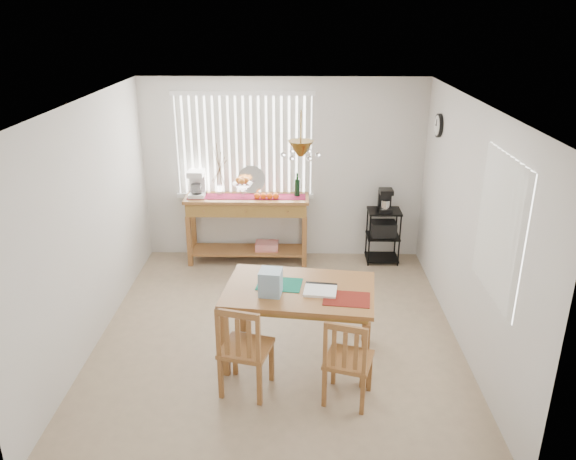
{
  "coord_description": "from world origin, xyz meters",
  "views": [
    {
      "loc": [
        0.21,
        -5.51,
        3.45
      ],
      "look_at": [
        0.1,
        0.55,
        1.05
      ],
      "focal_mm": 35.0,
      "sensor_mm": 36.0,
      "label": 1
    }
  ],
  "objects_px": {
    "cart_items": "(385,200)",
    "chair_right": "(348,361)",
    "wire_cart": "(383,231)",
    "chair_left": "(244,349)",
    "sideboard": "(248,213)",
    "dining_table": "(299,296)"
  },
  "relations": [
    {
      "from": "sideboard",
      "to": "cart_items",
      "type": "xyz_separation_m",
      "value": [
        1.94,
        0.02,
        0.2
      ]
    },
    {
      "from": "chair_left",
      "to": "wire_cart",
      "type": "bearing_deg",
      "value": 60.51
    },
    {
      "from": "dining_table",
      "to": "chair_right",
      "type": "relative_size",
      "value": 1.79
    },
    {
      "from": "wire_cart",
      "to": "cart_items",
      "type": "height_order",
      "value": "cart_items"
    },
    {
      "from": "wire_cart",
      "to": "cart_items",
      "type": "bearing_deg",
      "value": 90.0
    },
    {
      "from": "wire_cart",
      "to": "chair_right",
      "type": "xyz_separation_m",
      "value": [
        -0.76,
        -3.17,
        -0.03
      ]
    },
    {
      "from": "sideboard",
      "to": "chair_left",
      "type": "height_order",
      "value": "sideboard"
    },
    {
      "from": "cart_items",
      "to": "wire_cart",
      "type": "bearing_deg",
      "value": -90.0
    },
    {
      "from": "sideboard",
      "to": "cart_items",
      "type": "distance_m",
      "value": 1.95
    },
    {
      "from": "chair_left",
      "to": "sideboard",
      "type": "bearing_deg",
      "value": 94.1
    },
    {
      "from": "sideboard",
      "to": "chair_left",
      "type": "relative_size",
      "value": 1.8
    },
    {
      "from": "chair_left",
      "to": "chair_right",
      "type": "distance_m",
      "value": 0.97
    },
    {
      "from": "wire_cart",
      "to": "chair_left",
      "type": "bearing_deg",
      "value": -119.49
    },
    {
      "from": "cart_items",
      "to": "chair_left",
      "type": "distance_m",
      "value": 3.53
    },
    {
      "from": "cart_items",
      "to": "chair_right",
      "type": "xyz_separation_m",
      "value": [
        -0.76,
        -3.17,
        -0.49
      ]
    },
    {
      "from": "wire_cart",
      "to": "dining_table",
      "type": "bearing_deg",
      "value": -116.33
    },
    {
      "from": "sideboard",
      "to": "chair_left",
      "type": "distance_m",
      "value": 3.05
    },
    {
      "from": "sideboard",
      "to": "chair_right",
      "type": "relative_size",
      "value": 1.93
    },
    {
      "from": "dining_table",
      "to": "chair_right",
      "type": "height_order",
      "value": "chair_right"
    },
    {
      "from": "sideboard",
      "to": "chair_right",
      "type": "bearing_deg",
      "value": -69.55
    },
    {
      "from": "sideboard",
      "to": "cart_items",
      "type": "bearing_deg",
      "value": 0.69
    },
    {
      "from": "wire_cart",
      "to": "chair_right",
      "type": "distance_m",
      "value": 3.26
    }
  ]
}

